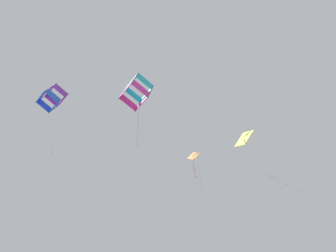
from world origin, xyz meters
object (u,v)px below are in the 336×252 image
object	(u,v)px
kite_diamond_near_left	(244,139)
kite_box_upper_right	(137,92)
kite_box_near_right	(53,98)
kite_diamond_low_drifter	(194,157)

from	to	relation	value
kite_diamond_near_left	kite_box_upper_right	distance (m)	12.16
kite_diamond_near_left	kite_box_upper_right	size ratio (longest dim) A/B	1.29
kite_diamond_near_left	kite_box_upper_right	bearing A→B (deg)	74.97
kite_box_upper_right	kite_box_near_right	xyz separation A→B (m)	(3.20, 4.14, -0.90)
kite_diamond_near_left	kite_diamond_low_drifter	xyz separation A→B (m)	(4.60, 2.04, 0.26)
kite_diamond_low_drifter	kite_box_near_right	world-z (taller)	kite_diamond_low_drifter
kite_box_near_right	kite_box_upper_right	bearing A→B (deg)	-131.89
kite_diamond_near_left	kite_box_near_right	bearing A→B (deg)	63.19
kite_diamond_near_left	kite_diamond_low_drifter	bearing A→B (deg)	8.38
kite_diamond_near_left	kite_diamond_low_drifter	distance (m)	5.04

